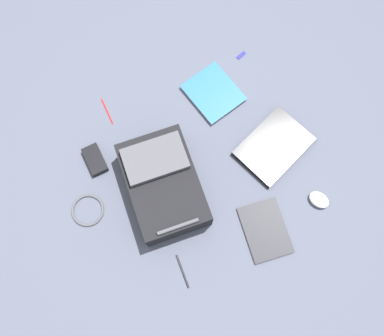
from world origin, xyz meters
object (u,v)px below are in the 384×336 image
(computer_mouse, at_px, (319,200))
(pen_black, at_px, (107,111))
(power_brick, at_px, (95,160))
(backpack, at_px, (163,184))
(pen_blue, at_px, (182,271))
(laptop, at_px, (274,146))
(usb_stick, at_px, (241,55))
(cable_coil, at_px, (88,210))
(book_manual, at_px, (213,93))
(book_comic, at_px, (265,230))

(computer_mouse, xyz_separation_m, pen_black, (0.65, -0.85, -0.02))
(computer_mouse, xyz_separation_m, power_brick, (0.80, -0.65, -0.00))
(pen_black, bearing_deg, backpack, 97.92)
(backpack, distance_m, computer_mouse, 0.70)
(computer_mouse, xyz_separation_m, pen_blue, (0.69, -0.02, -0.01))
(laptop, bearing_deg, pen_blue, 24.63)
(backpack, xyz_separation_m, pen_blue, (0.10, 0.37, -0.08))
(backpack, height_order, pen_black, backpack)
(backpack, relative_size, pen_black, 3.46)
(pen_blue, relative_size, usb_stick, 2.98)
(backpack, relative_size, usb_stick, 9.73)
(computer_mouse, height_order, cable_coil, computer_mouse)
(cable_coil, bearing_deg, laptop, 170.67)
(pen_black, relative_size, usb_stick, 2.81)
(book_manual, xyz_separation_m, computer_mouse, (-0.16, 0.68, 0.01))
(usb_stick, bearing_deg, cable_coil, 18.85)
(book_comic, height_order, power_brick, power_brick)
(backpack, bearing_deg, laptop, 172.31)
(book_manual, height_order, usb_stick, book_manual)
(computer_mouse, distance_m, pen_blue, 0.69)
(laptop, xyz_separation_m, pen_blue, (0.64, 0.29, -0.01))
(usb_stick, bearing_deg, computer_mouse, 85.28)
(laptop, distance_m, book_manual, 0.39)
(laptop, bearing_deg, computer_mouse, 98.28)
(cable_coil, height_order, usb_stick, cable_coil)
(laptop, relative_size, pen_blue, 2.57)
(laptop, distance_m, book_comic, 0.39)
(pen_black, bearing_deg, book_manual, 161.42)
(laptop, relative_size, pen_black, 2.73)
(book_manual, bearing_deg, usb_stick, -152.85)
(power_brick, height_order, pen_blue, power_brick)
(cable_coil, relative_size, pen_black, 1.05)
(book_comic, xyz_separation_m, pen_black, (0.37, -0.85, -0.00))
(laptop, bearing_deg, usb_stick, -102.92)
(book_comic, relative_size, computer_mouse, 3.07)
(backpack, distance_m, power_brick, 0.35)
(laptop, distance_m, pen_blue, 0.71)
(cable_coil, relative_size, pen_blue, 0.99)
(pen_blue, bearing_deg, cable_coil, -60.77)
(backpack, height_order, laptop, backpack)
(computer_mouse, bearing_deg, cable_coil, 128.06)
(laptop, relative_size, power_brick, 2.77)
(book_manual, bearing_deg, computer_mouse, 103.01)
(pen_blue, bearing_deg, book_manual, -128.45)
(laptop, height_order, pen_blue, laptop)
(cable_coil, xyz_separation_m, pen_black, (-0.28, -0.39, -0.00))
(backpack, relative_size, power_brick, 3.52)
(computer_mouse, xyz_separation_m, cable_coil, (0.93, -0.46, -0.01))
(computer_mouse, height_order, power_brick, computer_mouse)
(pen_black, bearing_deg, book_comic, 113.42)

